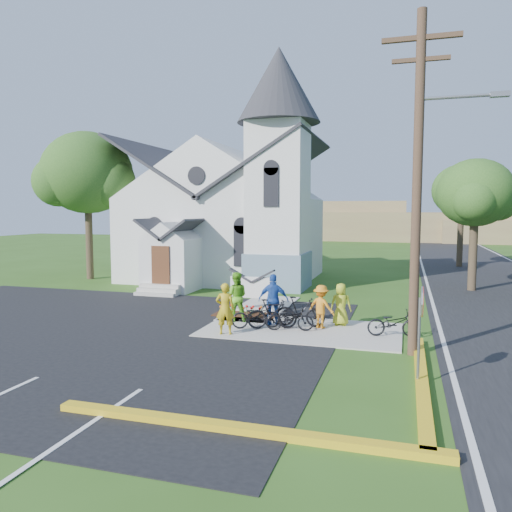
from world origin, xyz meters
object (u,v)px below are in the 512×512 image
(cyclist_2, at_px, (273,300))
(cyclist_1, at_px, (236,297))
(bike_0, at_px, (256,315))
(cyclist_4, at_px, (341,304))
(utility_pole, at_px, (420,173))
(bike_2, at_px, (290,318))
(cyclist_3, at_px, (321,307))
(church_sign, at_px, (252,288))
(cyclist_0, at_px, (225,309))
(stop_sign, at_px, (421,315))
(bike_4, at_px, (393,323))
(bike_3, at_px, (300,312))
(bike_1, at_px, (272,314))

(cyclist_2, bearing_deg, cyclist_1, -16.19)
(bike_0, distance_m, cyclist_4, 3.21)
(utility_pole, xyz_separation_m, cyclist_1, (-6.56, 2.59, -4.40))
(bike_0, bearing_deg, cyclist_2, -62.05)
(bike_2, xyz_separation_m, cyclist_3, (1.01, 0.72, 0.34))
(church_sign, distance_m, bike_2, 3.86)
(cyclist_0, bearing_deg, stop_sign, 139.28)
(bike_0, height_order, cyclist_3, cyclist_3)
(stop_sign, xyz_separation_m, cyclist_2, (-5.05, 5.00, -0.77))
(bike_4, bearing_deg, utility_pole, -171.88)
(church_sign, height_order, cyclist_3, church_sign)
(utility_pole, xyz_separation_m, cyclist_4, (-2.59, 3.05, -4.56))
(stop_sign, relative_size, bike_3, 1.35)
(cyclist_1, height_order, cyclist_2, cyclist_2)
(cyclist_2, relative_size, bike_3, 1.04)
(cyclist_3, bearing_deg, bike_3, 16.71)
(bike_2, relative_size, bike_4, 0.98)
(bike_3, bearing_deg, cyclist_0, 127.99)
(church_sign, height_order, bike_1, church_sign)
(cyclist_3, bearing_deg, utility_pole, 161.42)
(cyclist_2, bearing_deg, utility_pole, 149.43)
(cyclist_0, distance_m, bike_4, 5.76)
(bike_1, height_order, cyclist_2, cyclist_2)
(bike_1, height_order, cyclist_4, cyclist_4)
(utility_pole, relative_size, cyclist_1, 5.25)
(stop_sign, xyz_separation_m, bike_0, (-5.54, 4.38, -1.26))
(cyclist_2, height_order, cyclist_4, cyclist_2)
(stop_sign, bearing_deg, bike_2, 134.44)
(cyclist_3, xyz_separation_m, bike_4, (2.55, -0.49, -0.33))
(cyclist_3, bearing_deg, stop_sign, 140.94)
(cyclist_1, distance_m, cyclist_3, 3.35)
(church_sign, relative_size, bike_4, 1.26)
(church_sign, height_order, bike_3, church_sign)
(bike_1, bearing_deg, cyclist_1, 44.08)
(stop_sign, relative_size, cyclist_3, 1.57)
(church_sign, xyz_separation_m, bike_2, (2.34, -3.02, -0.53))
(bike_2, distance_m, bike_3, 0.78)
(bike_1, xyz_separation_m, cyclist_3, (1.67, 0.62, 0.25))
(bike_0, bearing_deg, church_sign, -3.92)
(cyclist_1, relative_size, cyclist_4, 1.20)
(utility_pole, height_order, cyclist_3, utility_pole)
(cyclist_0, distance_m, cyclist_3, 3.55)
(cyclist_4, distance_m, bike_4, 2.26)
(bike_0, relative_size, bike_1, 0.99)
(church_sign, distance_m, utility_pole, 9.18)
(utility_pole, relative_size, cyclist_3, 6.34)
(cyclist_2, height_order, cyclist_3, cyclist_2)
(cyclist_1, distance_m, bike_3, 2.60)
(stop_sign, height_order, cyclist_4, stop_sign)
(stop_sign, distance_m, cyclist_3, 6.14)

